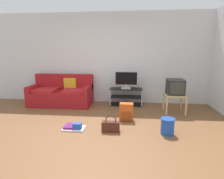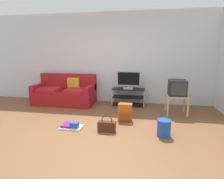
{
  "view_description": "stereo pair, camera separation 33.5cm",
  "coord_description": "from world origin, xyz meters",
  "views": [
    {
      "loc": [
        0.72,
        -3.29,
        1.52
      ],
      "look_at": [
        0.26,
        1.15,
        0.64
      ],
      "focal_mm": 29.97,
      "sensor_mm": 36.0,
      "label": 1
    },
    {
      "loc": [
        1.05,
        -3.24,
        1.52
      ],
      "look_at": [
        0.26,
        1.15,
        0.64
      ],
      "focal_mm": 29.97,
      "sensor_mm": 36.0,
      "label": 2
    }
  ],
  "objects": [
    {
      "name": "flat_tv",
      "position": [
        0.57,
        2.08,
        0.74
      ],
      "size": [
        0.68,
        0.22,
        0.51
      ],
      "color": "#B2B2B7",
      "rests_on": "tv_stand"
    },
    {
      "name": "ground_plane",
      "position": [
        0.0,
        0.0,
        -0.01
      ],
      "size": [
        9.0,
        9.8,
        0.02
      ],
      "primitive_type": "cube",
      "color": "brown"
    },
    {
      "name": "cleaning_bucket",
      "position": [
        1.42,
        0.12,
        0.16
      ],
      "size": [
        0.26,
        0.26,
        0.31
      ],
      "color": "blue",
      "rests_on": "ground_plane"
    },
    {
      "name": "crt_tv",
      "position": [
        1.84,
        1.52,
        0.67
      ],
      "size": [
        0.42,
        0.42,
        0.39
      ],
      "color": "#232326",
      "rests_on": "side_table"
    },
    {
      "name": "tv_stand",
      "position": [
        0.57,
        2.1,
        0.24
      ],
      "size": [
        0.94,
        0.43,
        0.49
      ],
      "color": "black",
      "rests_on": "ground_plane"
    },
    {
      "name": "handbag",
      "position": [
        0.34,
        0.13,
        0.11
      ],
      "size": [
        0.35,
        0.13,
        0.34
      ],
      "rotation": [
        0.0,
        0.0,
        0.31
      ],
      "color": "#4C2319",
      "rests_on": "ground_plane"
    },
    {
      "name": "floor_tray",
      "position": [
        -0.42,
        0.17,
        0.04
      ],
      "size": [
        0.43,
        0.32,
        0.14
      ],
      "color": "silver",
      "rests_on": "ground_plane"
    },
    {
      "name": "backpack",
      "position": [
        0.62,
        0.79,
        0.19
      ],
      "size": [
        0.31,
        0.26,
        0.4
      ],
      "rotation": [
        0.0,
        0.0,
        0.14
      ],
      "color": "#CC561E",
      "rests_on": "ground_plane"
    },
    {
      "name": "wall_back",
      "position": [
        0.0,
        2.45,
        1.35
      ],
      "size": [
        9.0,
        0.1,
        2.7
      ],
      "primitive_type": "cube",
      "color": "silver",
      "rests_on": "ground_plane"
    },
    {
      "name": "side_table",
      "position": [
        1.84,
        1.5,
        0.4
      ],
      "size": [
        0.52,
        0.52,
        0.48
      ],
      "color": "tan",
      "rests_on": "ground_plane"
    },
    {
      "name": "couch",
      "position": [
        -1.33,
        1.95,
        0.32
      ],
      "size": [
        1.77,
        0.85,
        0.88
      ],
      "color": "maroon",
      "rests_on": "ground_plane"
    }
  ]
}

